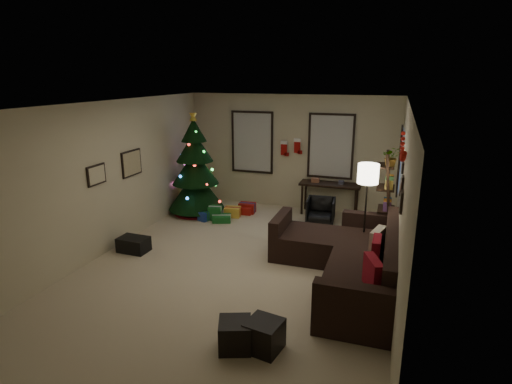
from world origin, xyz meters
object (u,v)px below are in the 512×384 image
(desk_chair, at_px, (321,210))
(desk, at_px, (330,187))
(bookshelf, at_px, (387,203))
(christmas_tree, at_px, (195,171))
(sofa, at_px, (349,260))

(desk_chair, bearing_deg, desk, 77.97)
(desk, distance_m, bookshelf, 2.10)
(desk_chair, bearing_deg, christmas_tree, -179.78)
(desk, xyz_separation_m, desk_chair, (-0.09, -0.65, -0.37))
(sofa, relative_size, bookshelf, 1.67)
(desk, relative_size, bookshelf, 0.75)
(sofa, xyz_separation_m, bookshelf, (0.49, 1.44, 0.58))
(sofa, bearing_deg, bookshelf, 71.15)
(sofa, distance_m, bookshelf, 1.63)
(sofa, xyz_separation_m, desk, (-0.79, 3.09, 0.35))
(sofa, relative_size, desk, 2.21)
(sofa, distance_m, desk, 3.21)
(desk, height_order, bookshelf, bookshelf)
(desk, xyz_separation_m, bookshelf, (1.29, -1.64, 0.23))
(desk_chair, xyz_separation_m, bookshelf, (1.37, -0.99, 0.60))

